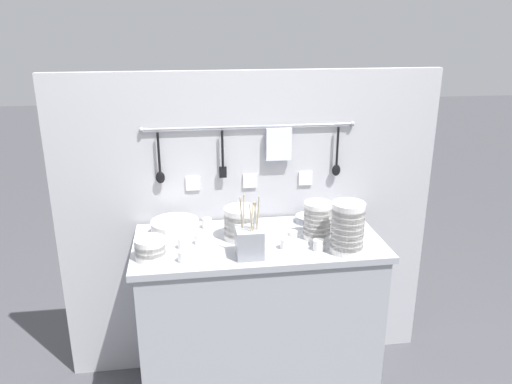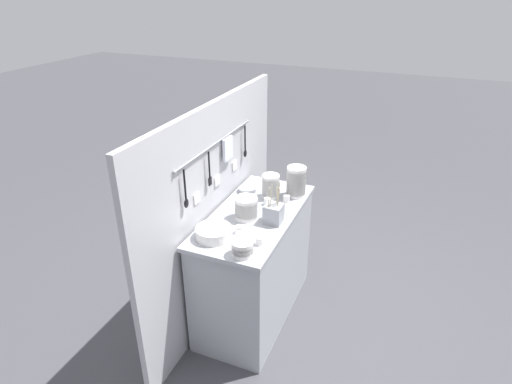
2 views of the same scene
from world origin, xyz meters
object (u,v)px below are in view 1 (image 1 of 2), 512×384
Objects in this scene: bowl_stack_wide_centre at (317,220)px; cup_mid_row at (200,239)px; steel_mixing_bowl at (309,219)px; cup_by_caddy at (318,245)px; cup_back_left at (184,256)px; bowl_stack_short_front at (241,223)px; cup_back_right at (207,223)px; plate_stack at (175,228)px; bowl_stack_tall_left at (150,249)px; bowl_stack_back_corner at (348,228)px; cutlery_caddy at (249,242)px; cup_front_right at (285,244)px; cup_edge_near at (183,243)px; cup_beside_plates at (292,236)px.

bowl_stack_wide_centre is 3.53× the size of cup_mid_row.
steel_mixing_bowl is 0.33m from cup_by_caddy.
steel_mixing_bowl is at bearing 29.38° from cup_back_left.
bowl_stack_short_front is 0.22m from cup_back_right.
plate_stack reaches higher than cup_back_left.
bowl_stack_tall_left is 0.25m from cup_mid_row.
cutlery_caddy is at bearing 177.48° from bowl_stack_back_corner.
plate_stack is at bearing 138.57° from cutlery_caddy.
steel_mixing_bowl is 2.68× the size of cup_back_left.
cup_front_right and cup_back_left have the same top height.
cup_front_right is at bearing 165.77° from cup_by_caddy.
cutlery_caddy is 5.68× the size of cup_back_left.
bowl_stack_short_front is 0.36m from bowl_stack_wide_centre.
cup_beside_plates is (0.50, 0.00, 0.00)m from cup_edge_near.
cup_mid_row is at bearing -48.55° from plate_stack.
cutlery_caddy is at bearing -41.43° from plate_stack.
cup_beside_plates is (0.05, 0.08, 0.00)m from cup_front_right.
plate_stack is 4.57× the size of cup_edge_near.
bowl_stack_wide_centre is 3.53× the size of cup_back_right.
cup_front_right reaches higher than steel_mixing_bowl.
cup_by_caddy is (0.73, -0.02, -0.02)m from bowl_stack_tall_left.
cup_edge_near is (0.04, -0.16, -0.01)m from plate_stack.
cup_by_caddy and cup_mid_row have the same top height.
bowl_stack_back_corner reaches higher than cup_back_left.
bowl_stack_back_corner is 0.43m from cutlery_caddy.
plate_stack reaches higher than cup_beside_plates.
cup_edge_near is 1.00× the size of cup_beside_plates.
cup_beside_plates is (0.23, -0.07, -0.05)m from bowl_stack_short_front.
cup_by_caddy is at bearing 2.56° from cup_back_left.
cup_edge_near is at bearing -118.54° from cup_back_right.
cutlery_caddy is at bearing -163.39° from cup_front_right.
cup_back_right is at bearing 150.72° from cup_beside_plates.
cup_mid_row is (-0.19, -0.04, -0.05)m from bowl_stack_short_front.
plate_stack is at bearing 163.67° from cup_beside_plates.
cup_beside_plates is (0.54, -0.16, -0.01)m from plate_stack.
steel_mixing_bowl is 2.68× the size of cup_mid_row.
bowl_stack_tall_left is (-0.76, -0.11, -0.04)m from bowl_stack_wide_centre.
cup_back_right is 1.00× the size of cup_back_left.
cup_front_right is at bearing -15.60° from cup_mid_row.
bowl_stack_back_corner reaches higher than cup_mid_row.
bowl_stack_back_corner is at bearing -11.07° from cup_edge_near.
cup_by_caddy is (0.63, -0.27, -0.01)m from plate_stack.
cup_mid_row is at bearing 28.45° from bowl_stack_tall_left.
cup_back_left and cup_mid_row have the same top height.
cutlery_caddy is 5.68× the size of cup_back_right.
bowl_stack_wide_centre is 0.65m from cup_back_left.
cup_back_left is at bearing -142.58° from bowl_stack_short_front.
bowl_stack_wide_centre is 0.21m from steel_mixing_bowl.
cup_mid_row is (0.22, 0.12, -0.02)m from bowl_stack_tall_left.
cup_beside_plates is 1.00× the size of cup_back_right.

